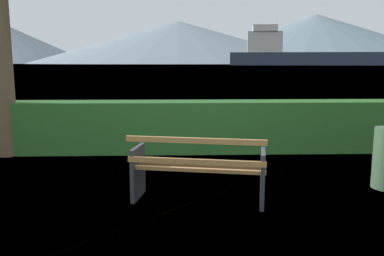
{
  "coord_description": "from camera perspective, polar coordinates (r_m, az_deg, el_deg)",
  "views": [
    {
      "loc": [
        -0.25,
        -4.88,
        1.74
      ],
      "look_at": [
        0.0,
        2.61,
        0.5
      ],
      "focal_mm": 37.41,
      "sensor_mm": 36.0,
      "label": 1
    }
  ],
  "objects": [
    {
      "name": "cargo_ship_large",
      "position": [
        248.35,
        16.56,
        10.06
      ],
      "size": [
        112.23,
        31.6,
        23.22
      ],
      "color": "#2D384C",
      "rests_on": "water_surface"
    },
    {
      "name": "distant_hills",
      "position": [
        596.15,
        3.79,
        12.3
      ],
      "size": [
        806.39,
        451.36,
        72.73
      ],
      "color": "gray",
      "rests_on": "ground_plane"
    },
    {
      "name": "water_surface",
      "position": [
        312.81,
        -1.87,
        9.02
      ],
      "size": [
        620.0,
        620.0,
        0.0
      ],
      "primitive_type": "plane",
      "color": "#7A99A8",
      "rests_on": "ground_plane"
    },
    {
      "name": "park_bench",
      "position": [
        5.0,
        0.88,
        -5.87
      ],
      "size": [
        1.74,
        0.88,
        0.87
      ],
      "color": "#A0703F",
      "rests_on": "ground_plane"
    },
    {
      "name": "ground_plane",
      "position": [
        5.18,
        0.97,
        -10.23
      ],
      "size": [
        1400.0,
        1400.0,
        0.0
      ],
      "primitive_type": "plane",
      "color": "olive"
    },
    {
      "name": "hedge_row",
      "position": [
        7.83,
        -0.06,
        0.22
      ],
      "size": [
        12.46,
        0.69,
        0.99
      ],
      "primitive_type": "cube",
      "color": "#285B23",
      "rests_on": "ground_plane"
    }
  ]
}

